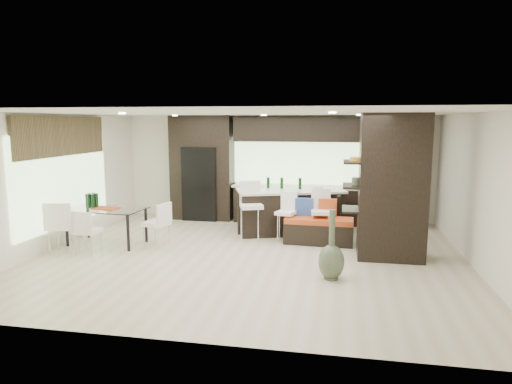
% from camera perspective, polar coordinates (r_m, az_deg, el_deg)
% --- Properties ---
extents(ground, '(8.00, 8.00, 0.00)m').
position_cam_1_polar(ground, '(8.79, -0.72, -8.02)').
color(ground, beige).
rests_on(ground, ground).
extents(back_wall, '(8.00, 0.02, 2.70)m').
position_cam_1_polar(back_wall, '(11.92, 2.55, 3.04)').
color(back_wall, white).
rests_on(back_wall, ground).
extents(left_wall, '(0.02, 7.00, 2.70)m').
position_cam_1_polar(left_wall, '(10.07, -23.68, 1.25)').
color(left_wall, white).
rests_on(left_wall, ground).
extents(right_wall, '(0.02, 7.00, 2.70)m').
position_cam_1_polar(right_wall, '(8.66, 26.19, -0.03)').
color(right_wall, white).
rests_on(right_wall, ground).
extents(ceiling, '(8.00, 7.00, 0.02)m').
position_cam_1_polar(ceiling, '(8.41, -0.76, 9.87)').
color(ceiling, white).
rests_on(ceiling, ground).
extents(window_left, '(0.04, 3.20, 1.90)m').
position_cam_1_polar(window_left, '(10.21, -22.87, 1.39)').
color(window_left, '#B2D199').
rests_on(window_left, left_wall).
extents(window_back, '(3.40, 0.04, 1.20)m').
position_cam_1_polar(window_back, '(11.80, 5.42, 3.93)').
color(window_back, '#B2D199').
rests_on(window_back, back_wall).
extents(stone_accent, '(0.08, 3.00, 0.80)m').
position_cam_1_polar(stone_accent, '(10.13, -23.03, 6.44)').
color(stone_accent, brown).
rests_on(stone_accent, left_wall).
extents(ceiling_spots, '(4.00, 3.00, 0.02)m').
position_cam_1_polar(ceiling_spots, '(8.66, -0.43, 9.70)').
color(ceiling_spots, white).
rests_on(ceiling_spots, ceiling).
extents(back_cabinetry, '(6.80, 0.68, 2.70)m').
position_cam_1_polar(back_cabinetry, '(11.54, 4.78, 2.83)').
color(back_cabinetry, black).
rests_on(back_cabinetry, ground).
extents(refrigerator, '(0.90, 0.68, 1.90)m').
position_cam_1_polar(refrigerator, '(12.02, -6.73, 1.12)').
color(refrigerator, black).
rests_on(refrigerator, ground).
extents(partition_column, '(1.20, 0.80, 2.70)m').
position_cam_1_polar(partition_column, '(8.78, 16.67, 0.62)').
color(partition_column, black).
rests_on(partition_column, ground).
extents(kitchen_island, '(2.62, 1.76, 1.01)m').
position_cam_1_polar(kitchen_island, '(10.56, 4.27, -2.37)').
color(kitchen_island, black).
rests_on(kitchen_island, ground).
extents(stool_left, '(0.58, 0.58, 1.03)m').
position_cam_1_polar(stool_left, '(9.85, -0.57, -3.10)').
color(stool_left, white).
rests_on(stool_left, ground).
extents(stool_mid, '(0.47, 0.47, 0.85)m').
position_cam_1_polar(stool_mid, '(9.79, 3.75, -3.72)').
color(stool_mid, white).
rests_on(stool_mid, ground).
extents(stool_right, '(0.44, 0.44, 0.92)m').
position_cam_1_polar(stool_right, '(9.71, 8.10, -3.69)').
color(stool_right, white).
rests_on(stool_right, ground).
extents(bench, '(1.45, 0.61, 0.55)m').
position_cam_1_polar(bench, '(9.69, 7.85, -4.82)').
color(bench, black).
rests_on(bench, ground).
extents(floor_vase, '(0.48, 0.48, 1.15)m').
position_cam_1_polar(floor_vase, '(7.50, 9.44, -6.52)').
color(floor_vase, '#44513A').
rests_on(floor_vase, ground).
extents(dining_table, '(1.63, 1.00, 0.76)m').
position_cam_1_polar(dining_table, '(10.04, -18.12, -4.10)').
color(dining_table, white).
rests_on(dining_table, ground).
extents(chair_near, '(0.45, 0.45, 0.80)m').
position_cam_1_polar(chair_near, '(9.41, -20.27, -4.93)').
color(chair_near, white).
rests_on(chair_near, ground).
extents(chair_far, '(0.60, 0.60, 0.95)m').
position_cam_1_polar(chair_far, '(9.62, -22.94, -4.32)').
color(chair_far, white).
rests_on(chair_far, ground).
extents(chair_end, '(0.56, 0.56, 0.84)m').
position_cam_1_polar(chair_end, '(9.56, -12.35, -4.23)').
color(chair_end, white).
rests_on(chair_end, ground).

